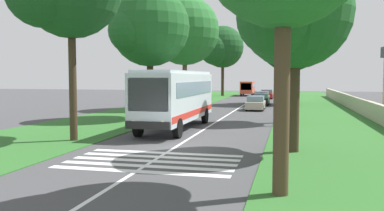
{
  "coord_description": "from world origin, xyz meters",
  "views": [
    {
      "loc": [
        -18.05,
        -5.26,
        3.37
      ],
      "look_at": [
        6.25,
        0.54,
        1.6
      ],
      "focal_mm": 38.18,
      "sensor_mm": 36.0,
      "label": 1
    }
  ],
  "objects_px": {
    "trailing_minibus_0": "(248,87)",
    "roadside_tree_left_1": "(149,29)",
    "roadside_tree_left_3": "(183,32)",
    "roadside_tree_right_0": "(292,15)",
    "trailing_car_2": "(262,97)",
    "roadside_tree_left_2": "(221,48)",
    "utility_pole": "(292,63)",
    "trailing_car_1": "(261,99)",
    "coach_bus": "(177,96)",
    "roadside_tree_right_3": "(289,43)",
    "trailing_car_0": "(256,103)",
    "trailing_car_3": "(267,94)",
    "roadside_tree_right_2": "(294,28)"
  },
  "relations": [
    {
      "from": "trailing_minibus_0",
      "to": "roadside_tree_left_1",
      "type": "relative_size",
      "value": 0.58
    },
    {
      "from": "roadside_tree_left_3",
      "to": "roadside_tree_right_0",
      "type": "height_order",
      "value": "roadside_tree_left_3"
    },
    {
      "from": "trailing_car_2",
      "to": "roadside_tree_left_2",
      "type": "bearing_deg",
      "value": 26.87
    },
    {
      "from": "roadside_tree_left_3",
      "to": "utility_pole",
      "type": "relative_size",
      "value": 1.42
    },
    {
      "from": "roadside_tree_left_2",
      "to": "trailing_car_2",
      "type": "bearing_deg",
      "value": -153.13
    },
    {
      "from": "trailing_car_1",
      "to": "roadside_tree_left_1",
      "type": "relative_size",
      "value": 0.41
    },
    {
      "from": "coach_bus",
      "to": "trailing_minibus_0",
      "type": "bearing_deg",
      "value": 0.13
    },
    {
      "from": "coach_bus",
      "to": "roadside_tree_right_3",
      "type": "relative_size",
      "value": 0.97
    },
    {
      "from": "trailing_car_0",
      "to": "roadside_tree_right_3",
      "type": "distance_m",
      "value": 12.55
    },
    {
      "from": "coach_bus",
      "to": "trailing_minibus_0",
      "type": "distance_m",
      "value": 47.25
    },
    {
      "from": "coach_bus",
      "to": "utility_pole",
      "type": "relative_size",
      "value": 1.36
    },
    {
      "from": "coach_bus",
      "to": "trailing_car_2",
      "type": "distance_m",
      "value": 29.26
    },
    {
      "from": "trailing_minibus_0",
      "to": "roadside_tree_left_2",
      "type": "height_order",
      "value": "roadside_tree_left_2"
    },
    {
      "from": "trailing_minibus_0",
      "to": "trailing_car_1",
      "type": "bearing_deg",
      "value": -170.47
    },
    {
      "from": "trailing_car_2",
      "to": "roadside_tree_right_3",
      "type": "height_order",
      "value": "roadside_tree_right_3"
    },
    {
      "from": "roadside_tree_left_1",
      "to": "roadside_tree_right_3",
      "type": "relative_size",
      "value": 0.91
    },
    {
      "from": "trailing_car_2",
      "to": "roadside_tree_left_2",
      "type": "xyz_separation_m",
      "value": [
        16.01,
        8.11,
        7.64
      ]
    },
    {
      "from": "roadside_tree_left_1",
      "to": "roadside_tree_left_2",
      "type": "height_order",
      "value": "roadside_tree_left_2"
    },
    {
      "from": "coach_bus",
      "to": "roadside_tree_right_3",
      "type": "xyz_separation_m",
      "value": [
        26.2,
        -6.96,
        5.38
      ]
    },
    {
      "from": "coach_bus",
      "to": "trailing_car_0",
      "type": "xyz_separation_m",
      "value": [
        16.18,
        -3.77,
        -1.48
      ]
    },
    {
      "from": "roadside_tree_left_1",
      "to": "utility_pole",
      "type": "distance_m",
      "value": 11.54
    },
    {
      "from": "roadside_tree_right_3",
      "to": "utility_pole",
      "type": "relative_size",
      "value": 1.39
    },
    {
      "from": "trailing_car_1",
      "to": "trailing_car_3",
      "type": "height_order",
      "value": "same"
    },
    {
      "from": "trailing_car_0",
      "to": "roadside_tree_right_0",
      "type": "distance_m",
      "value": 23.87
    },
    {
      "from": "coach_bus",
      "to": "roadside_tree_left_3",
      "type": "xyz_separation_m",
      "value": [
        15.94,
        3.73,
        5.79
      ]
    },
    {
      "from": "trailing_car_3",
      "to": "trailing_car_2",
      "type": "bearing_deg",
      "value": 178.97
    },
    {
      "from": "roadside_tree_left_1",
      "to": "roadside_tree_right_0",
      "type": "distance_m",
      "value": 16.56
    },
    {
      "from": "roadside_tree_left_1",
      "to": "trailing_car_1",
      "type": "bearing_deg",
      "value": -22.93
    },
    {
      "from": "trailing_minibus_0",
      "to": "roadside_tree_right_0",
      "type": "height_order",
      "value": "roadside_tree_right_0"
    },
    {
      "from": "trailing_car_3",
      "to": "utility_pole",
      "type": "xyz_separation_m",
      "value": [
        -34.53,
        -3.45,
        3.63
      ]
    },
    {
      "from": "trailing_car_0",
      "to": "roadside_tree_right_3",
      "type": "xyz_separation_m",
      "value": [
        10.02,
        -3.18,
        6.86
      ]
    },
    {
      "from": "roadside_tree_left_3",
      "to": "utility_pole",
      "type": "distance_m",
      "value": 16.91
    },
    {
      "from": "trailing_car_2",
      "to": "roadside_tree_left_1",
      "type": "distance_m",
      "value": 25.4
    },
    {
      "from": "trailing_car_3",
      "to": "roadside_tree_right_3",
      "type": "height_order",
      "value": "roadside_tree_right_3"
    },
    {
      "from": "roadside_tree_right_0",
      "to": "trailing_minibus_0",
      "type": "bearing_deg",
      "value": 7.59
    },
    {
      "from": "roadside_tree_left_2",
      "to": "utility_pole",
      "type": "relative_size",
      "value": 1.47
    },
    {
      "from": "roadside_tree_right_2",
      "to": "trailing_car_3",
      "type": "bearing_deg",
      "value": 6.32
    },
    {
      "from": "trailing_car_1",
      "to": "trailing_minibus_0",
      "type": "distance_m",
      "value": 23.93
    },
    {
      "from": "trailing_car_2",
      "to": "roadside_tree_right_3",
      "type": "xyz_separation_m",
      "value": [
        -2.8,
        -3.37,
        6.86
      ]
    },
    {
      "from": "roadside_tree_right_3",
      "to": "trailing_car_3",
      "type": "bearing_deg",
      "value": 15.07
    },
    {
      "from": "coach_bus",
      "to": "roadside_tree_left_2",
      "type": "height_order",
      "value": "roadside_tree_left_2"
    },
    {
      "from": "roadside_tree_left_1",
      "to": "roadside_tree_left_3",
      "type": "height_order",
      "value": "roadside_tree_left_3"
    },
    {
      "from": "trailing_car_2",
      "to": "trailing_car_3",
      "type": "relative_size",
      "value": 1.0
    },
    {
      "from": "trailing_car_2",
      "to": "roadside_tree_left_3",
      "type": "bearing_deg",
      "value": 150.74
    },
    {
      "from": "roadside_tree_left_1",
      "to": "roadside_tree_left_3",
      "type": "xyz_separation_m",
      "value": [
        10.36,
        -0.07,
        0.8
      ]
    },
    {
      "from": "trailing_car_0",
      "to": "trailing_minibus_0",
      "type": "bearing_deg",
      "value": 7.12
    },
    {
      "from": "trailing_car_3",
      "to": "trailing_minibus_0",
      "type": "bearing_deg",
      "value": 22.87
    },
    {
      "from": "roadside_tree_left_3",
      "to": "roadside_tree_right_0",
      "type": "distance_m",
      "value": 25.29
    },
    {
      "from": "trailing_minibus_0",
      "to": "roadside_tree_right_0",
      "type": "bearing_deg",
      "value": -172.41
    },
    {
      "from": "trailing_car_0",
      "to": "coach_bus",
      "type": "bearing_deg",
      "value": 166.87
    }
  ]
}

